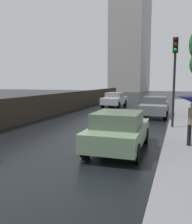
% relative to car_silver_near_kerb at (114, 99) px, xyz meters
% --- Properties ---
extents(car_silver_near_kerb, '(1.83, 3.97, 1.41)m').
position_rel_car_silver_near_kerb_xyz_m(car_silver_near_kerb, '(0.00, 0.00, 0.00)').
color(car_silver_near_kerb, '#B2B5BA').
rests_on(car_silver_near_kerb, ground).
extents(car_green_far_ahead, '(1.94, 3.96, 1.43)m').
position_rel_car_silver_near_kerb_xyz_m(car_green_far_ahead, '(3.98, -14.56, -0.01)').
color(car_green_far_ahead, slate).
rests_on(car_green_far_ahead, ground).
extents(car_grey_behind_camera, '(1.84, 4.48, 1.42)m').
position_rel_car_silver_near_kerb_xyz_m(car_grey_behind_camera, '(4.41, -5.35, -0.02)').
color(car_grey_behind_camera, slate).
rests_on(car_grey_behind_camera, ground).
extents(traffic_light, '(0.26, 0.39, 4.54)m').
position_rel_car_silver_near_kerb_xyz_m(traffic_light, '(5.75, -9.98, 2.53)').
color(traffic_light, black).
rests_on(traffic_light, sidewalk_strip).
extents(distant_tower, '(8.92, 11.37, 35.78)m').
position_rel_car_silver_near_kerb_xyz_m(distant_tower, '(-6.08, 38.36, 14.23)').
color(distant_tower, '#9E9993').
rests_on(distant_tower, ground).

